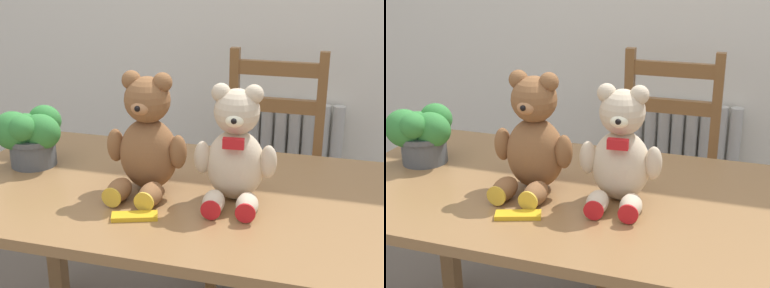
{
  "view_description": "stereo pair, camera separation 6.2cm",
  "coord_description": "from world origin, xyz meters",
  "views": [
    {
      "loc": [
        0.41,
        -0.95,
        1.34
      ],
      "look_at": [
        0.03,
        0.38,
        0.85
      ],
      "focal_mm": 50.0,
      "sensor_mm": 36.0,
      "label": 1
    },
    {
      "loc": [
        0.47,
        -0.94,
        1.34
      ],
      "look_at": [
        0.03,
        0.38,
        0.85
      ],
      "focal_mm": 50.0,
      "sensor_mm": 36.0,
      "label": 2
    }
  ],
  "objects": [
    {
      "name": "teddy_bear_left",
      "position": [
        -0.1,
        0.37,
        0.85
      ],
      "size": [
        0.24,
        0.23,
        0.34
      ],
      "rotation": [
        0.0,
        0.0,
        3.12
      ],
      "color": "brown",
      "rests_on": "dining_table"
    },
    {
      "name": "chocolate_bar",
      "position": [
        -0.07,
        0.18,
        0.71
      ],
      "size": [
        0.13,
        0.08,
        0.01
      ],
      "primitive_type": "cube",
      "rotation": [
        0.0,
        0.0,
        0.34
      ],
      "color": "gold",
      "rests_on": "dining_table"
    },
    {
      "name": "dining_table",
      "position": [
        0.0,
        0.39,
        0.61
      ],
      "size": [
        1.39,
        0.77,
        0.7
      ],
      "color": "olive",
      "rests_on": "ground_plane"
    },
    {
      "name": "wooden_chair_behind",
      "position": [
        0.15,
        1.15,
        0.46
      ],
      "size": [
        0.41,
        0.43,
        0.97
      ],
      "rotation": [
        0.0,
        0.0,
        3.14
      ],
      "color": "brown",
      "rests_on": "ground_plane"
    },
    {
      "name": "radiator",
      "position": [
        0.17,
        1.61,
        0.3
      ],
      "size": [
        0.55,
        0.1,
        0.66
      ],
      "color": "beige",
      "rests_on": "ground_plane"
    },
    {
      "name": "potted_plant",
      "position": [
        -0.52,
        0.44,
        0.81
      ],
      "size": [
        0.21,
        0.18,
        0.19
      ],
      "color": "#4C5156",
      "rests_on": "dining_table"
    },
    {
      "name": "teddy_bear_right",
      "position": [
        0.15,
        0.37,
        0.84
      ],
      "size": [
        0.23,
        0.23,
        0.32
      ],
      "rotation": [
        0.0,
        0.0,
        3.23
      ],
      "color": "beige",
      "rests_on": "dining_table"
    }
  ]
}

